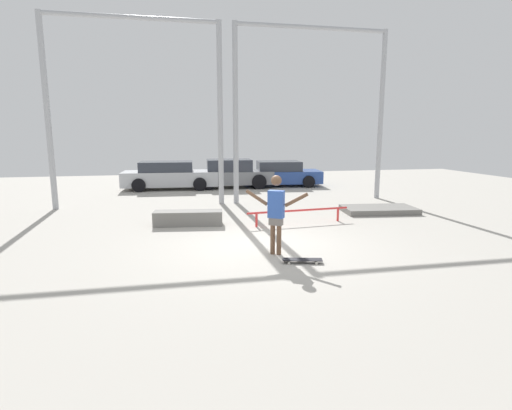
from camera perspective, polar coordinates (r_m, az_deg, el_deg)
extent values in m
plane|color=#B2ADA3|center=(9.54, 1.18, -5.98)|extent=(36.00, 36.00, 0.00)
cylinder|color=brown|center=(8.89, 2.40, -4.42)|extent=(0.11, 0.11, 0.83)
cylinder|color=brown|center=(8.85, 3.31, -4.50)|extent=(0.11, 0.11, 0.83)
cube|color=slate|center=(8.79, 2.87, -2.28)|extent=(0.34, 0.29, 0.18)
cube|color=#3359B2|center=(8.72, 2.89, 0.11)|extent=(0.38, 0.33, 0.60)
sphere|color=brown|center=(8.64, 2.92, 3.52)|extent=(0.23, 0.23, 0.23)
cylinder|color=brown|center=(8.84, 0.11, 1.07)|extent=(0.48, 0.34, 0.35)
cylinder|color=brown|center=(8.57, 5.78, 0.73)|extent=(0.48, 0.34, 0.35)
cube|color=black|center=(8.44, 6.63, -7.74)|extent=(0.85, 0.39, 0.01)
cylinder|color=silver|center=(8.58, 8.45, -7.77)|extent=(0.06, 0.04, 0.05)
cylinder|color=silver|center=(8.38, 8.63, -8.23)|extent=(0.06, 0.04, 0.05)
cylinder|color=silver|center=(8.53, 4.66, -7.80)|extent=(0.06, 0.04, 0.05)
cylinder|color=silver|center=(8.33, 4.74, -8.26)|extent=(0.06, 0.04, 0.05)
cube|color=slate|center=(11.87, -9.65, -1.85)|extent=(2.04, 0.80, 0.42)
cube|color=slate|center=(14.25, 17.14, -0.63)|extent=(2.54, 1.57, 0.18)
cylinder|color=red|center=(11.90, 6.11, -0.78)|extent=(3.19, 0.38, 0.06)
cylinder|color=red|center=(11.49, 0.07, -2.15)|extent=(0.07, 0.07, 0.41)
cylinder|color=red|center=(12.51, 11.61, -1.34)|extent=(0.07, 0.07, 0.41)
cylinder|color=#A5A8AD|center=(15.67, -27.66, 11.48)|extent=(0.20, 0.20, 6.64)
cylinder|color=#A5A8AD|center=(15.21, -5.14, 12.65)|extent=(0.20, 0.20, 6.64)
cylinder|color=#A5A8AD|center=(15.64, -17.25, 24.22)|extent=(5.92, 0.16, 0.16)
cylinder|color=#A5A8AD|center=(15.29, -2.94, 12.67)|extent=(0.20, 0.20, 6.64)
cylinder|color=#A5A8AD|center=(17.22, 17.39, 11.95)|extent=(0.20, 0.20, 6.64)
cylinder|color=#A5A8AD|center=(16.47, 8.15, 23.81)|extent=(5.92, 0.16, 0.16)
cube|color=#B7BABF|center=(19.78, -12.10, 3.75)|extent=(4.58, 1.96, 0.69)
cube|color=#2D333D|center=(19.73, -12.69, 5.40)|extent=(2.56, 1.71, 0.47)
cylinder|color=black|center=(20.58, -8.06, 3.55)|extent=(0.64, 0.26, 0.63)
cylinder|color=black|center=(18.93, -8.02, 2.98)|extent=(0.64, 0.26, 0.63)
cylinder|color=black|center=(20.76, -15.78, 3.32)|extent=(0.64, 0.26, 0.63)
cylinder|color=black|center=(19.12, -16.40, 2.73)|extent=(0.64, 0.26, 0.63)
cube|color=slate|center=(19.98, -3.39, 4.00)|extent=(4.03, 1.93, 0.63)
cube|color=#2D333D|center=(19.91, -3.87, 5.70)|extent=(2.25, 1.70, 0.57)
cylinder|color=black|center=(20.96, -0.26, 3.88)|extent=(0.72, 0.26, 0.71)
cylinder|color=black|center=(19.32, 0.44, 3.34)|extent=(0.72, 0.26, 0.71)
cylinder|color=black|center=(20.76, -6.96, 3.74)|extent=(0.72, 0.26, 0.71)
cylinder|color=black|center=(19.10, -6.83, 3.19)|extent=(0.72, 0.26, 0.71)
cube|color=#284793|center=(20.58, 3.68, 4.08)|extent=(4.08, 2.18, 0.62)
cube|color=#2D333D|center=(20.51, 3.27, 5.60)|extent=(2.31, 1.86, 0.48)
cylinder|color=black|center=(21.69, 6.47, 3.88)|extent=(0.62, 0.28, 0.60)
cylinder|color=black|center=(19.99, 7.53, 3.33)|extent=(0.62, 0.28, 0.60)
cylinder|color=black|center=(21.30, 0.06, 3.84)|extent=(0.62, 0.28, 0.60)
cylinder|color=black|center=(19.58, 0.59, 3.27)|extent=(0.62, 0.28, 0.60)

